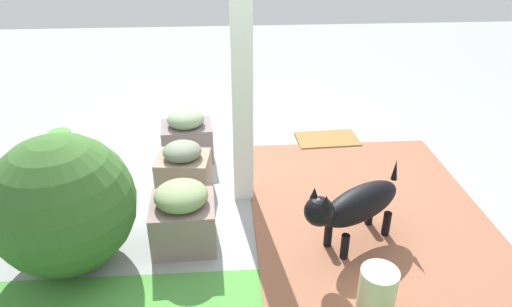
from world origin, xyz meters
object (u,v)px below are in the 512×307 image
Objects in this scene: round_shrub at (63,204)px; ceramic_urn at (377,292)px; stone_planter_nearest at (187,136)px; doormat at (327,139)px; stone_planter_near at (184,170)px; dog at (355,206)px; porch_pillar at (241,45)px; stone_planter_mid at (183,216)px; terracotta_pot_tall at (68,173)px.

round_shrub is 2.01m from ceramic_urn.
stone_planter_nearest is 1.44m from doormat.
stone_planter_near is 1.45m from dog.
porch_pillar is 5.18× the size of stone_planter_mid.
round_shrub is (1.18, 0.73, -0.80)m from porch_pillar.
terracotta_pot_tall is (0.98, -0.69, -0.03)m from stone_planter_mid.
stone_planter_near reaches higher than doormat.
stone_planter_mid is at bearing 93.57° from stone_planter_near.
porch_pillar is at bearing 45.97° from doormat.
ceramic_urn is (-1.21, 1.40, -0.06)m from stone_planter_near.
terracotta_pot_tall is 0.94× the size of doormat.
stone_planter_mid is at bearing 53.15° from porch_pillar.
porch_pillar is 1.34m from stone_planter_nearest.
dog reaches higher than doormat.
stone_planter_nearest is 0.63× the size of dog.
round_shrub reaches higher than stone_planter_nearest.
stone_planter_nearest is 1.59m from round_shrub.
doormat is at bearing -95.95° from dog.
round_shrub is at bearing -17.11° from ceramic_urn.
stone_planter_mid is at bearing 92.34° from stone_planter_nearest.
porch_pillar reaches higher than stone_planter_near.
stone_planter_near is at bearing -49.10° from ceramic_urn.
terracotta_pot_tall is 2.57m from ceramic_urn.
stone_planter_mid is (-0.05, 1.28, 0.01)m from stone_planter_nearest.
ceramic_urn is at bearing 118.63° from porch_pillar.
stone_planter_near is 0.79× the size of terracotta_pot_tall.
round_shrub reaches higher than stone_planter_near.
round_shrub reaches higher than doormat.
doormat is at bearing -134.03° from porch_pillar.
doormat is (-2.08, -1.67, -0.45)m from round_shrub.
stone_planter_nearest is (0.50, -0.69, -1.04)m from porch_pillar.
stone_planter_mid is 0.78m from round_shrub.
ceramic_urn is at bearing 162.89° from round_shrub.
ceramic_urn is (-1.22, 2.01, -0.07)m from stone_planter_nearest.
stone_planter_nearest is at bearing -115.61° from round_shrub.
terracotta_pot_tall is at bearing -33.36° from ceramic_urn.
round_shrub is (0.73, 0.14, 0.23)m from stone_planter_mid.
round_shrub is at bearing 49.56° from stone_planter_near.
terracotta_pot_tall is at bearing -73.34° from round_shrub.
dog reaches higher than stone_planter_near.
stone_planter_mid is 0.53× the size of round_shrub.
stone_planter_nearest reaches higher than ceramic_urn.
doormat is (-0.90, -0.93, -1.25)m from porch_pillar.
round_shrub is (0.69, 0.81, 0.25)m from stone_planter_near.
terracotta_pot_tall is at bearing 32.45° from stone_planter_nearest.
terracotta_pot_tall is 1.86× the size of ceramic_urn.
terracotta_pot_tall is at bearing -3.85° from porch_pillar.
stone_planter_mid reaches higher than stone_planter_nearest.
terracotta_pot_tall reaches higher than stone_planter_mid.
round_shrub is at bearing 0.89° from dog.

